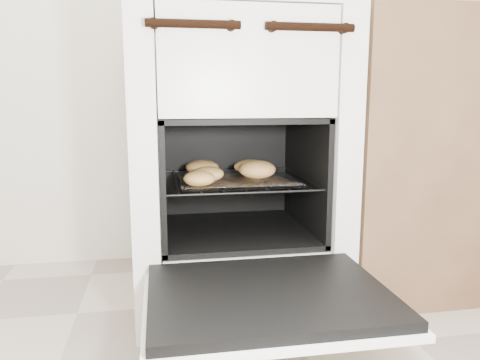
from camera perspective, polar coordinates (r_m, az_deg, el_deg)
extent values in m
cube|color=white|center=(1.65, -1.07, 3.34)|extent=(0.66, 0.71, 1.02)
cylinder|color=black|center=(1.26, -5.70, 18.41)|extent=(0.24, 0.02, 0.02)
cylinder|color=black|center=(1.32, 8.56, 17.96)|extent=(0.24, 0.02, 0.02)
cube|color=black|center=(1.17, 3.48, -13.76)|extent=(0.58, 0.44, 0.03)
cube|color=white|center=(1.18, 3.47, -14.65)|extent=(0.60, 0.46, 0.02)
cylinder|color=black|center=(1.55, -9.27, -0.25)|extent=(0.01, 0.46, 0.01)
cylinder|color=black|center=(1.63, 7.74, 0.27)|extent=(0.01, 0.46, 0.01)
cylinder|color=black|center=(1.36, 0.97, -1.59)|extent=(0.48, 0.01, 0.01)
cylinder|color=black|center=(1.79, -1.72, 1.24)|extent=(0.48, 0.01, 0.01)
cylinder|color=black|center=(1.55, -7.84, -0.21)|extent=(0.01, 0.44, 0.01)
cylinder|color=black|center=(1.56, -5.39, -0.13)|extent=(0.01, 0.44, 0.01)
cylinder|color=black|center=(1.56, -2.96, -0.06)|extent=(0.01, 0.44, 0.01)
cylinder|color=black|center=(1.57, -0.56, 0.02)|extent=(0.01, 0.44, 0.01)
cylinder|color=black|center=(1.58, 1.81, 0.09)|extent=(0.01, 0.44, 0.01)
cylinder|color=black|center=(1.60, 4.15, 0.16)|extent=(0.01, 0.44, 0.01)
cylinder|color=black|center=(1.62, 6.43, 0.23)|extent=(0.01, 0.44, 0.01)
cube|color=white|center=(1.55, -0.43, 0.12)|extent=(0.38, 0.33, 0.01)
ellipsoid|color=#E1B15A|center=(1.49, -3.91, 0.76)|extent=(0.14, 0.14, 0.05)
ellipsoid|color=#E1B15A|center=(1.41, -5.00, 0.20)|extent=(0.14, 0.14, 0.04)
ellipsoid|color=#E1B15A|center=(1.64, 1.28, 1.67)|extent=(0.15, 0.15, 0.05)
ellipsoid|color=#E1B15A|center=(1.62, -4.64, 1.57)|extent=(0.15, 0.15, 0.05)
ellipsoid|color=#E1B15A|center=(1.54, 2.14, 1.31)|extent=(0.17, 0.17, 0.06)
cube|color=brown|center=(1.99, 23.90, 3.13)|extent=(0.99, 0.67, 0.98)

